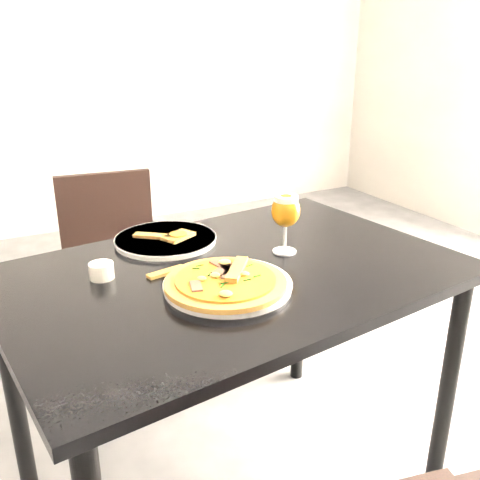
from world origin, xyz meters
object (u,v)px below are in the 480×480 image
dining_table (234,299)px  chair_far (114,272)px  beer_glass (286,211)px  pizza (225,281)px

dining_table → chair_far: chair_far is taller
dining_table → beer_glass: size_ratio=7.45×
dining_table → pizza: pizza is taller
dining_table → chair_far: size_ratio=1.54×
chair_far → beer_glass: size_ratio=4.84×
chair_far → beer_glass: beer_glass is taller
chair_far → pizza: size_ratio=2.81×
beer_glass → dining_table: bearing=-168.8°
pizza → beer_glass: bearing=29.2°
dining_table → beer_glass: 0.28m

